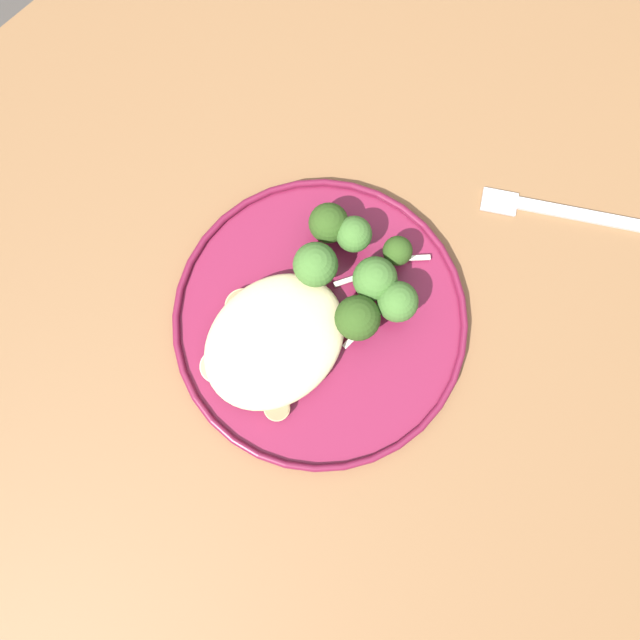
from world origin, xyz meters
TOP-DOWN VIEW (x-y plane):
  - ground at (0.00, 0.00)m, footprint 6.00×6.00m
  - wooden_dining_table at (0.00, 0.00)m, footprint 1.40×1.00m
  - dinner_plate at (0.03, 0.03)m, footprint 0.29×0.29m
  - noodle_bed at (-0.01, 0.05)m, footprint 0.15×0.12m
  - seared_scallop_large_seared at (-0.01, 0.06)m, footprint 0.02×0.02m
  - seared_scallop_front_small at (0.02, 0.01)m, footprint 0.02×0.02m
  - seared_scallop_left_edge at (-0.01, 0.09)m, footprint 0.04×0.04m
  - seared_scallop_tiny_bay at (-0.07, 0.07)m, footprint 0.03×0.03m
  - seared_scallop_tilted_round at (0.04, 0.03)m, footprint 0.03×0.03m
  - seared_scallop_on_noodles at (-0.05, -0.00)m, footprint 0.02×0.02m
  - broccoli_floret_split_head at (0.06, 0.07)m, footprint 0.04×0.04m
  - broccoli_floret_beside_noodles at (0.10, 0.02)m, footprint 0.04×0.04m
  - broccoli_floret_right_tilted at (0.10, -0.01)m, footprint 0.04×0.04m
  - broccoli_floret_near_rim at (0.11, 0.07)m, footprint 0.03×0.03m
  - broccoli_floret_tall_stalk at (0.13, 0.03)m, footprint 0.03×0.03m
  - broccoli_floret_center_pile at (0.10, 0.09)m, footprint 0.04×0.04m
  - broccoli_floret_front_edge at (0.06, 0.01)m, footprint 0.04×0.04m
  - onion_sliver_curled_piece at (0.09, 0.04)m, footprint 0.05×0.03m
  - onion_sliver_long_sliver at (0.06, -0.00)m, footprint 0.05×0.01m
  - onion_sliver_short_strip at (0.14, 0.02)m, footprint 0.04×0.03m
  - dinner_fork at (0.29, -0.05)m, footprint 0.12×0.16m

SIDE VIEW (x-z plane):
  - ground at x=0.00m, z-range 0.00..0.00m
  - wooden_dining_table at x=0.00m, z-range 0.29..1.03m
  - dinner_fork at x=0.29m, z-range 0.74..0.74m
  - dinner_plate at x=0.03m, z-range 0.74..0.76m
  - onion_sliver_curled_piece at x=0.09m, z-range 0.75..0.76m
  - onion_sliver_long_sliver at x=0.06m, z-range 0.75..0.76m
  - onion_sliver_short_strip at x=0.14m, z-range 0.75..0.76m
  - seared_scallop_left_edge at x=-0.01m, z-range 0.75..0.77m
  - seared_scallop_tilted_round at x=0.04m, z-range 0.75..0.77m
  - seared_scallop_on_noodles at x=-0.05m, z-range 0.75..0.77m
  - seared_scallop_large_seared at x=-0.01m, z-range 0.75..0.77m
  - seared_scallop_tiny_bay at x=-0.07m, z-range 0.75..0.77m
  - seared_scallop_front_small at x=0.02m, z-range 0.75..0.77m
  - noodle_bed at x=-0.01m, z-range 0.75..0.78m
  - broccoli_floret_tall_stalk at x=0.13m, z-range 0.75..0.80m
  - broccoli_floret_center_pile at x=0.10m, z-range 0.76..0.81m
  - broccoli_floret_beside_noodles at x=0.10m, z-range 0.76..0.81m
  - broccoli_floret_front_edge at x=0.06m, z-range 0.76..0.81m
  - broccoli_floret_near_rim at x=0.11m, z-range 0.76..0.81m
  - broccoli_floret_right_tilted at x=0.10m, z-range 0.76..0.81m
  - broccoli_floret_split_head at x=0.06m, z-range 0.76..0.82m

